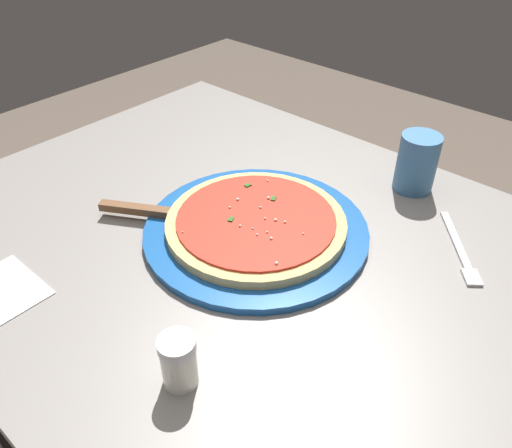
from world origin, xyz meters
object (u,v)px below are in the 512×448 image
(cup_tall_drink, at_px, (417,163))
(fork, at_px, (460,251))
(pizza_server, at_px, (158,213))
(parmesan_shaker, at_px, (179,361))
(serving_plate, at_px, (256,230))
(napkin_folded_right, at_px, (0,292))
(pizza, at_px, (256,223))

(cup_tall_drink, height_order, fork, cup_tall_drink)
(pizza_server, distance_m, cup_tall_drink, 0.48)
(fork, bearing_deg, cup_tall_drink, 141.47)
(pizza_server, height_order, parmesan_shaker, parmesan_shaker)
(fork, height_order, parmesan_shaker, parmesan_shaker)
(cup_tall_drink, bearing_deg, parmesan_shaker, -90.05)
(serving_plate, height_order, napkin_folded_right, serving_plate)
(serving_plate, height_order, pizza, pizza)
(cup_tall_drink, bearing_deg, napkin_folded_right, -115.52)
(napkin_folded_right, bearing_deg, pizza_server, 81.94)
(serving_plate, xyz_separation_m, napkin_folded_right, (-0.19, -0.36, -0.01))
(napkin_folded_right, distance_m, fork, 0.72)
(pizza, distance_m, fork, 0.34)
(fork, bearing_deg, napkin_folded_right, -130.79)
(pizza, height_order, parmesan_shaker, parmesan_shaker)
(pizza_server, relative_size, fork, 1.37)
(pizza_server, height_order, napkin_folded_right, pizza_server)
(parmesan_shaker, bearing_deg, serving_plate, 114.40)
(pizza, relative_size, napkin_folded_right, 2.37)
(cup_tall_drink, relative_size, napkin_folded_right, 0.87)
(serving_plate, bearing_deg, cup_tall_drink, 67.17)
(serving_plate, distance_m, napkin_folded_right, 0.40)
(napkin_folded_right, xyz_separation_m, parmesan_shaker, (0.32, 0.08, 0.04))
(serving_plate, xyz_separation_m, pizza_server, (-0.15, -0.09, 0.01))
(parmesan_shaker, bearing_deg, cup_tall_drink, 89.95)
(pizza_server, distance_m, parmesan_shaker, 0.34)
(serving_plate, distance_m, cup_tall_drink, 0.33)
(pizza, height_order, pizza_server, pizza)
(pizza, bearing_deg, parmesan_shaker, -65.60)
(pizza_server, relative_size, cup_tall_drink, 1.92)
(serving_plate, relative_size, cup_tall_drink, 3.43)
(pizza, distance_m, parmesan_shaker, 0.31)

